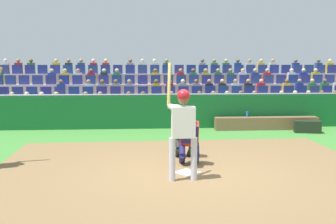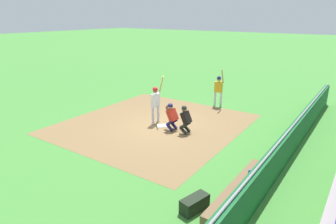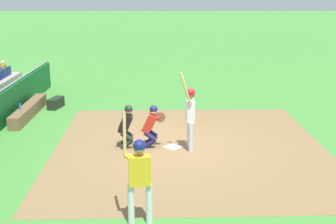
{
  "view_description": "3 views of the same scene",
  "coord_description": "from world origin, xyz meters",
  "px_view_note": "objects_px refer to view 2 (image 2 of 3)",
  "views": [
    {
      "loc": [
        0.98,
        7.92,
        2.33
      ],
      "look_at": [
        0.35,
        -0.89,
        1.21
      ],
      "focal_mm": 41.18,
      "sensor_mm": 36.0,
      "label": 1
    },
    {
      "loc": [
        -10.54,
        -7.8,
        5.06
      ],
      "look_at": [
        -0.36,
        -0.61,
        0.92
      ],
      "focal_mm": 31.34,
      "sensor_mm": 36.0,
      "label": 2
    },
    {
      "loc": [
        12.65,
        -0.27,
        4.58
      ],
      "look_at": [
        -0.57,
        -0.14,
        0.93
      ],
      "focal_mm": 48.53,
      "sensor_mm": 36.0,
      "label": 3
    }
  ],
  "objects_px": {
    "dugout_bench": "(237,191)",
    "home_plate_marker": "(162,126)",
    "catcher_crouching": "(171,115)",
    "equipment_duffel_bag": "(195,204)",
    "water_bottle_on_bench": "(249,173)",
    "on_deck_batter": "(219,88)",
    "home_plate_umpire": "(185,118)",
    "batter_at_plate": "(156,101)"
  },
  "relations": [
    {
      "from": "home_plate_umpire",
      "to": "equipment_duffel_bag",
      "type": "height_order",
      "value": "home_plate_umpire"
    },
    {
      "from": "catcher_crouching",
      "to": "equipment_duffel_bag",
      "type": "relative_size",
      "value": 1.51
    },
    {
      "from": "catcher_crouching",
      "to": "on_deck_batter",
      "type": "distance_m",
      "value": 4.58
    },
    {
      "from": "home_plate_marker",
      "to": "dugout_bench",
      "type": "relative_size",
      "value": 0.12
    },
    {
      "from": "catcher_crouching",
      "to": "equipment_duffel_bag",
      "type": "height_order",
      "value": "catcher_crouching"
    },
    {
      "from": "equipment_duffel_bag",
      "to": "on_deck_batter",
      "type": "height_order",
      "value": "on_deck_batter"
    },
    {
      "from": "home_plate_marker",
      "to": "home_plate_umpire",
      "type": "bearing_deg",
      "value": -93.51
    },
    {
      "from": "water_bottle_on_bench",
      "to": "home_plate_umpire",
      "type": "bearing_deg",
      "value": 55.82
    },
    {
      "from": "equipment_duffel_bag",
      "to": "on_deck_batter",
      "type": "distance_m",
      "value": 9.86
    },
    {
      "from": "dugout_bench",
      "to": "batter_at_plate",
      "type": "bearing_deg",
      "value": 57.78
    },
    {
      "from": "water_bottle_on_bench",
      "to": "catcher_crouching",
      "type": "bearing_deg",
      "value": 60.38
    },
    {
      "from": "home_plate_umpire",
      "to": "equipment_duffel_bag",
      "type": "xyz_separation_m",
      "value": [
        -4.53,
        -3.15,
        -0.5
      ]
    },
    {
      "from": "home_plate_umpire",
      "to": "equipment_duffel_bag",
      "type": "distance_m",
      "value": 5.54
    },
    {
      "from": "home_plate_marker",
      "to": "home_plate_umpire",
      "type": "xyz_separation_m",
      "value": [
        -0.08,
        -1.36,
        0.69
      ]
    },
    {
      "from": "batter_at_plate",
      "to": "dugout_bench",
      "type": "distance_m",
      "value": 6.81
    },
    {
      "from": "home_plate_umpire",
      "to": "home_plate_marker",
      "type": "bearing_deg",
      "value": 86.49
    },
    {
      "from": "batter_at_plate",
      "to": "equipment_duffel_bag",
      "type": "bearing_deg",
      "value": -133.74
    },
    {
      "from": "catcher_crouching",
      "to": "equipment_duffel_bag",
      "type": "bearing_deg",
      "value": -139.33
    },
    {
      "from": "dugout_bench",
      "to": "equipment_duffel_bag",
      "type": "xyz_separation_m",
      "value": [
        -1.18,
        0.71,
        -0.02
      ]
    },
    {
      "from": "catcher_crouching",
      "to": "equipment_duffel_bag",
      "type": "distance_m",
      "value": 5.97
    },
    {
      "from": "dugout_bench",
      "to": "home_plate_marker",
      "type": "bearing_deg",
      "value": 56.63
    },
    {
      "from": "equipment_duffel_bag",
      "to": "catcher_crouching",
      "type": "bearing_deg",
      "value": 54.07
    },
    {
      "from": "home_plate_marker",
      "to": "batter_at_plate",
      "type": "relative_size",
      "value": 0.19
    },
    {
      "from": "home_plate_marker",
      "to": "water_bottle_on_bench",
      "type": "height_order",
      "value": "water_bottle_on_bench"
    },
    {
      "from": "dugout_bench",
      "to": "water_bottle_on_bench",
      "type": "bearing_deg",
      "value": -8.11
    },
    {
      "from": "equipment_duffel_bag",
      "to": "home_plate_marker",
      "type": "bearing_deg",
      "value": 57.67
    },
    {
      "from": "batter_at_plate",
      "to": "home_plate_umpire",
      "type": "bearing_deg",
      "value": -97.55
    },
    {
      "from": "catcher_crouching",
      "to": "on_deck_batter",
      "type": "bearing_deg",
      "value": -1.56
    },
    {
      "from": "dugout_bench",
      "to": "on_deck_batter",
      "type": "bearing_deg",
      "value": 29.49
    },
    {
      "from": "home_plate_marker",
      "to": "dugout_bench",
      "type": "xyz_separation_m",
      "value": [
        -3.43,
        -5.21,
        0.2
      ]
    },
    {
      "from": "home_plate_umpire",
      "to": "on_deck_batter",
      "type": "relative_size",
      "value": 0.57
    },
    {
      "from": "on_deck_batter",
      "to": "home_plate_marker",
      "type": "bearing_deg",
      "value": 170.45
    },
    {
      "from": "catcher_crouching",
      "to": "batter_at_plate",
      "type": "bearing_deg",
      "value": 76.52
    },
    {
      "from": "water_bottle_on_bench",
      "to": "equipment_duffel_bag",
      "type": "xyz_separation_m",
      "value": [
        -1.85,
        0.81,
        -0.34
      ]
    },
    {
      "from": "home_plate_marker",
      "to": "water_bottle_on_bench",
      "type": "xyz_separation_m",
      "value": [
        -2.77,
        -5.31,
        0.53
      ]
    },
    {
      "from": "batter_at_plate",
      "to": "home_plate_umpire",
      "type": "relative_size",
      "value": 1.81
    },
    {
      "from": "water_bottle_on_bench",
      "to": "on_deck_batter",
      "type": "xyz_separation_m",
      "value": [
        7.23,
        4.56,
        0.56
      ]
    },
    {
      "from": "catcher_crouching",
      "to": "water_bottle_on_bench",
      "type": "relative_size",
      "value": 6.27
    },
    {
      "from": "batter_at_plate",
      "to": "water_bottle_on_bench",
      "type": "bearing_deg",
      "value": -116.8
    },
    {
      "from": "water_bottle_on_bench",
      "to": "equipment_duffel_bag",
      "type": "distance_m",
      "value": 2.05
    },
    {
      "from": "home_plate_marker",
      "to": "water_bottle_on_bench",
      "type": "relative_size",
      "value": 2.16
    },
    {
      "from": "home_plate_umpire",
      "to": "on_deck_batter",
      "type": "distance_m",
      "value": 4.6
    }
  ]
}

